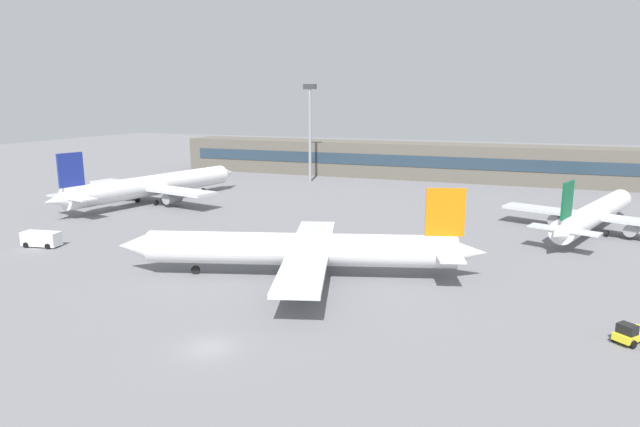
# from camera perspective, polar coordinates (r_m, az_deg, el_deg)

# --- Properties ---
(ground_plane) EXTENTS (400.00, 400.00, 0.00)m
(ground_plane) POSITION_cam_1_polar(r_m,az_deg,el_deg) (81.32, 3.46, -2.34)
(ground_plane) COLOR slate
(terminal_building) EXTENTS (134.84, 12.13, 9.00)m
(terminal_building) POSITION_cam_1_polar(r_m,az_deg,el_deg) (142.71, 11.19, 5.45)
(terminal_building) COLOR #5B564C
(terminal_building) RESTS_ON ground_plane
(airplane_near) EXTENTS (41.39, 29.46, 10.46)m
(airplane_near) POSITION_cam_1_polar(r_m,az_deg,el_deg) (62.01, -2.34, -3.80)
(airplane_near) COLOR white
(airplane_near) RESTS_ON ground_plane
(airplane_mid) EXTENTS (26.61, 37.17, 9.55)m
(airplane_mid) POSITION_cam_1_polar(r_m,az_deg,el_deg) (92.98, 26.99, 0.02)
(airplane_mid) COLOR white
(airplane_mid) RESTS_ON ground_plane
(airplane_far) EXTENTS (31.76, 44.87, 11.21)m
(airplane_far) POSITION_cam_1_polar(r_m,az_deg,el_deg) (111.94, -16.93, 2.88)
(airplane_far) COLOR white
(airplane_far) RESTS_ON ground_plane
(baggage_tug_yellow) EXTENTS (3.42, 3.75, 1.75)m
(baggage_tug_yellow) POSITION_cam_1_polar(r_m,az_deg,el_deg) (53.20, 29.91, -10.88)
(baggage_tug_yellow) COLOR yellow
(baggage_tug_yellow) RESTS_ON ground_plane
(service_van_white) EXTENTS (5.44, 2.92, 2.08)m
(service_van_white) POSITION_cam_1_polar(r_m,az_deg,el_deg) (84.31, -27.27, -2.37)
(service_van_white) COLOR white
(service_van_white) RESTS_ON ground_plane
(floodlight_tower_east) EXTENTS (3.20, 0.80, 23.62)m
(floodlight_tower_east) POSITION_cam_1_polar(r_m,az_deg,el_deg) (133.43, -1.07, 9.24)
(floodlight_tower_east) COLOR gray
(floodlight_tower_east) RESTS_ON ground_plane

